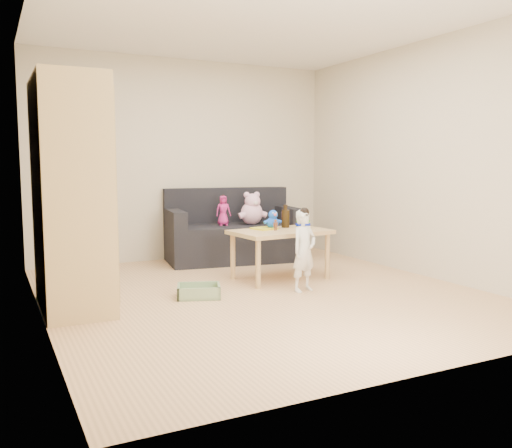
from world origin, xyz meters
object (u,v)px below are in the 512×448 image
wardrobe (71,195)px  play_table (280,255)px  sofa (233,243)px  toddler (304,252)px

wardrobe → play_table: bearing=6.3°
sofa → toddler: size_ratio=2.14×
sofa → play_table: size_ratio=1.64×
play_table → toddler: bearing=-96.2°
wardrobe → sofa: wardrobe is taller
wardrobe → sofa: (2.18, 1.50, -0.75)m
wardrobe → toddler: wardrobe is taller
sofa → play_table: bearing=-82.0°
wardrobe → play_table: size_ratio=1.93×
sofa → toddler: 1.87m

